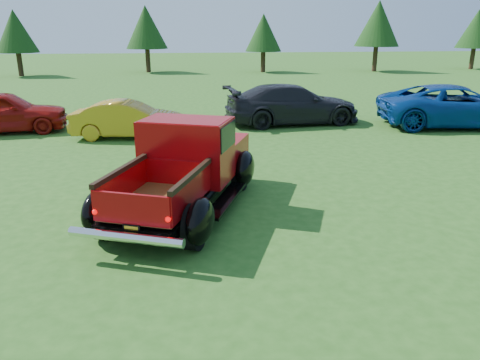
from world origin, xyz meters
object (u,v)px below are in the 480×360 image
at_px(tree_mid_right, 263,33).
at_px(show_car_yellow, 129,119).
at_px(pickup_truck, 188,165).
at_px(tree_west, 15,31).
at_px(tree_mid_left, 146,27).
at_px(show_car_grey, 292,104).
at_px(show_car_blue, 456,106).
at_px(tree_far_east, 477,29).
at_px(tree_east, 378,24).
at_px(show_car_red, 2,112).

height_order(tree_mid_right, show_car_yellow, tree_mid_right).
bearing_deg(show_car_yellow, pickup_truck, -158.26).
relative_size(tree_west, tree_mid_left, 0.92).
height_order(show_car_grey, show_car_blue, show_car_blue).
bearing_deg(tree_far_east, tree_mid_left, 178.94).
distance_m(tree_mid_left, show_car_yellow, 23.48).
relative_size(tree_mid_right, tree_east, 0.81).
bearing_deg(tree_west, tree_mid_right, 3.18).
distance_m(tree_mid_left, tree_far_east, 27.00).
bearing_deg(show_car_blue, tree_mid_left, 35.35).
bearing_deg(show_car_grey, tree_mid_right, -12.69).
bearing_deg(show_car_red, pickup_truck, -148.09).
height_order(tree_east, show_car_red, tree_east).
bearing_deg(show_car_grey, show_car_yellow, 99.98).
bearing_deg(tree_mid_right, show_car_grey, -96.89).
relative_size(tree_west, tree_far_east, 0.96).
height_order(tree_west, show_car_blue, tree_west).
distance_m(tree_far_east, show_car_grey, 29.59).
height_order(tree_far_east, show_car_red, tree_far_east).
height_order(tree_east, pickup_truck, tree_east).
bearing_deg(pickup_truck, show_car_yellow, 127.04).
bearing_deg(tree_west, show_car_yellow, -65.34).
bearing_deg(tree_east, tree_far_east, 6.34).
height_order(tree_mid_left, show_car_blue, tree_mid_left).
distance_m(tree_far_east, show_car_red, 37.38).
bearing_deg(tree_far_east, pickup_truck, -130.12).
height_order(tree_mid_left, tree_far_east, tree_mid_left).
bearing_deg(show_car_yellow, tree_mid_left, 7.89).
bearing_deg(tree_mid_left, show_car_blue, -62.13).
distance_m(tree_west, tree_mid_left, 9.22).
bearing_deg(tree_mid_right, tree_far_east, 1.59).
bearing_deg(tree_east, show_car_yellow, -128.30).
height_order(tree_mid_right, pickup_truck, tree_mid_right).
bearing_deg(show_car_blue, tree_mid_right, 15.58).
xyz_separation_m(tree_east, show_car_grey, (-11.50, -20.19, -2.94)).
bearing_deg(tree_east, pickup_truck, -118.89).
bearing_deg(tree_far_east, show_car_red, -144.88).
distance_m(pickup_truck, show_car_red, 9.69).
relative_size(tree_east, show_car_grey, 1.10).
relative_size(tree_mid_right, show_car_yellow, 1.23).
bearing_deg(show_car_grey, tree_far_east, -49.86).
bearing_deg(tree_mid_right, tree_east, -3.18).
bearing_deg(show_car_red, show_car_yellow, -114.16).
bearing_deg(pickup_truck, show_car_grey, 84.46).
distance_m(tree_far_east, pickup_truck, 38.04).
xyz_separation_m(tree_mid_left, show_car_yellow, (0.78, -23.30, -2.79)).
height_order(tree_west, tree_mid_right, tree_west).
height_order(tree_west, show_car_yellow, tree_west).
xyz_separation_m(pickup_truck, show_car_yellow, (-1.76, 6.22, -0.23)).
relative_size(tree_far_east, show_car_red, 1.17).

